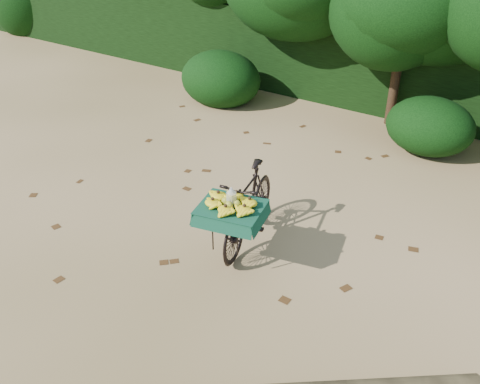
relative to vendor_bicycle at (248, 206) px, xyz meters
The scene contains 6 objects.
ground 0.73m from the vendor_bicycle, 137.90° to the right, with size 80.00×80.00×0.00m, color tan.
vendor_bicycle is the anchor object (origin of this frame).
hedge_backdrop 5.99m from the vendor_bicycle, 93.53° to the left, with size 26.00×1.80×1.80m, color black.
tree_row 5.47m from the vendor_bicycle, 101.14° to the left, with size 14.50×2.00×4.00m, color black, non-canonical shape.
bush_clumps 3.97m from the vendor_bicycle, 88.09° to the left, with size 8.80×1.70×0.90m, color black, non-canonical shape.
leaf_litter 0.72m from the vendor_bicycle, 139.16° to the left, with size 7.00×7.30×0.01m, color #452A12, non-canonical shape.
Camera 1 is at (3.40, -4.26, 4.02)m, focal length 38.00 mm.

